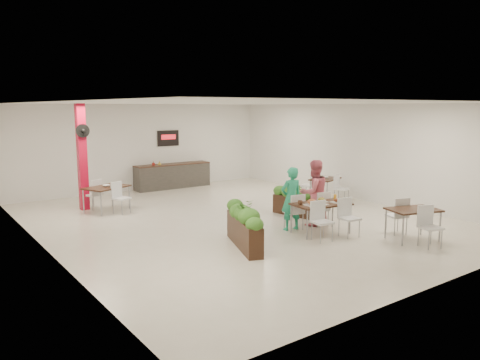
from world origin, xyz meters
name	(u,v)px	position (x,y,z in m)	size (l,w,h in m)	color
ground	(237,220)	(0.00, 0.00, 0.00)	(12.00, 12.00, 0.00)	beige
room_shell	(237,148)	(0.00, 0.00, 2.01)	(10.10, 12.10, 3.22)	white
red_column	(82,156)	(-3.00, 3.79, 1.64)	(0.40, 0.41, 3.20)	#B90C2A
service_counter	(173,175)	(1.00, 5.65, 0.49)	(3.00, 0.64, 2.20)	#322F2C
main_table	(321,208)	(0.87, -2.34, 0.64)	(1.51, 1.79, 0.92)	black
diner_man	(291,199)	(0.48, -1.68, 0.81)	(0.59, 0.39, 1.61)	#25A173
diner_woman	(314,193)	(1.28, -1.68, 0.87)	(0.84, 0.66, 1.74)	#E16478
planter_left	(244,224)	(-1.35, -2.17, 0.52)	(1.01, 1.94, 1.07)	black
planter_right	(298,200)	(1.64, -0.70, 0.48)	(0.61, 1.74, 0.91)	black
side_table_a	(106,190)	(-2.53, 3.15, 0.63)	(1.49, 1.65, 0.92)	black
side_table_b	(325,182)	(3.95, 0.48, 0.62)	(1.26, 1.67, 0.92)	black
side_table_c	(413,214)	(2.16, -4.05, 0.62)	(1.32, 1.67, 0.92)	black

